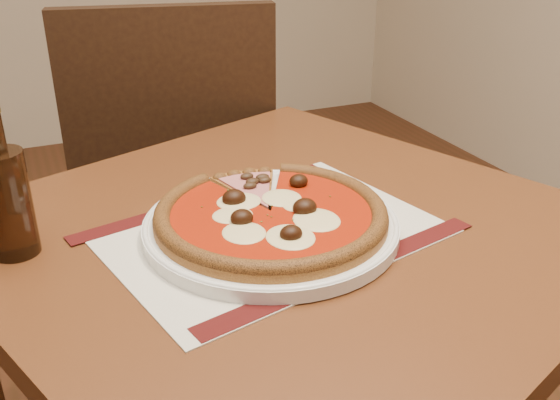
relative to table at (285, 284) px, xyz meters
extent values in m
cube|color=brown|center=(0.00, 0.00, 0.08)|extent=(1.03, 1.03, 0.04)
cylinder|color=brown|center=(0.20, 0.45, -0.29)|extent=(0.05, 0.05, 0.71)
cube|color=black|center=(0.02, 0.78, -0.18)|extent=(0.54, 0.54, 0.04)
cylinder|color=black|center=(0.26, 0.94, -0.42)|extent=(0.04, 0.04, 0.45)
cylinder|color=black|center=(-0.13, 1.01, -0.42)|extent=(0.04, 0.04, 0.45)
cylinder|color=black|center=(0.18, 0.55, -0.42)|extent=(0.04, 0.04, 0.45)
cylinder|color=black|center=(-0.21, 0.63, -0.42)|extent=(0.04, 0.04, 0.45)
cube|color=black|center=(-0.02, 0.58, 0.09)|extent=(0.46, 0.14, 0.48)
cube|color=silver|center=(-0.03, -0.01, 0.10)|extent=(0.50, 0.40, 0.00)
cylinder|color=white|center=(-0.03, -0.01, 0.11)|extent=(0.35, 0.35, 0.02)
cylinder|color=#9F6A26|center=(-0.03, -0.01, 0.13)|extent=(0.32, 0.32, 0.01)
torus|color=brown|center=(-0.03, -0.01, 0.13)|extent=(0.32, 0.32, 0.02)
cylinder|color=#982107|center=(-0.03, -0.01, 0.13)|extent=(0.28, 0.28, 0.00)
ellipsoid|color=beige|center=(-0.06, 0.03, 0.14)|extent=(0.05, 0.05, 0.01)
ellipsoid|color=beige|center=(-0.11, 0.00, 0.14)|extent=(0.05, 0.05, 0.01)
ellipsoid|color=beige|center=(-0.07, -0.05, 0.14)|extent=(0.05, 0.05, 0.01)
ellipsoid|color=beige|center=(-0.03, -0.09, 0.14)|extent=(0.05, 0.05, 0.01)
ellipsoid|color=beige|center=(0.01, -0.05, 0.14)|extent=(0.05, 0.05, 0.01)
ellipsoid|color=beige|center=(0.05, -0.02, 0.14)|extent=(0.05, 0.05, 0.01)
ellipsoid|color=beige|center=(0.01, 0.02, 0.14)|extent=(0.05, 0.05, 0.01)
ellipsoid|color=black|center=(-0.07, 0.03, 0.15)|extent=(0.03, 0.03, 0.02)
ellipsoid|color=black|center=(-0.11, -0.04, 0.15)|extent=(0.03, 0.03, 0.02)
ellipsoid|color=black|center=(-0.03, -0.07, 0.15)|extent=(0.03, 0.03, 0.02)
ellipsoid|color=black|center=(0.05, -0.05, 0.15)|extent=(0.03, 0.03, 0.02)
ellipsoid|color=black|center=(0.02, 0.03, 0.15)|extent=(0.03, 0.03, 0.02)
ellipsoid|color=#321C12|center=(-0.01, 0.05, 0.14)|extent=(0.02, 0.01, 0.01)
ellipsoid|color=#321C12|center=(-0.01, 0.09, 0.14)|extent=(0.02, 0.01, 0.01)
ellipsoid|color=#321C12|center=(-0.02, 0.05, 0.14)|extent=(0.02, 0.01, 0.01)
ellipsoid|color=#321C12|center=(-0.03, 0.09, 0.14)|extent=(0.02, 0.01, 0.01)
ellipsoid|color=#321C12|center=(-0.03, 0.05, 0.14)|extent=(0.02, 0.01, 0.01)
cylinder|color=#331B0C|center=(-0.35, 0.07, 0.17)|extent=(0.06, 0.06, 0.14)
camera|label=1|loc=(-0.32, -0.72, 0.52)|focal=40.00mm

